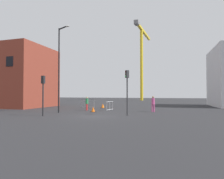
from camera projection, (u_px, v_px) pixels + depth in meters
ground at (96, 116)px, 16.76m from camera, size 160.00×160.00×0.00m
brick_building at (14, 78)px, 29.07m from camera, size 10.88×8.37×9.03m
construction_crane at (142, 52)px, 57.95m from camera, size 2.93×18.19×22.50m
streetlamp_tall at (60, 64)px, 19.76m from camera, size 1.66×0.82×8.95m
traffic_light_crosswalk at (127, 85)px, 17.16m from camera, size 0.37×0.37×4.13m
traffic_light_median at (43, 89)px, 16.75m from camera, size 0.37×0.25×3.59m
pedestrian_walking at (87, 103)px, 22.47m from camera, size 0.34×0.34×1.63m
pedestrian_waiting at (153, 103)px, 20.63m from camera, size 0.34×0.34×1.72m
safety_barrier_right_run at (110, 106)px, 22.45m from camera, size 0.30×1.85×1.08m
safety_barrier_mid_span at (88, 104)px, 26.64m from camera, size 2.09×0.08×1.08m
traffic_cone_on_verge at (93, 110)px, 20.49m from camera, size 0.56×0.56×0.57m
traffic_cone_striped at (103, 106)px, 26.33m from camera, size 0.62×0.62×0.63m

